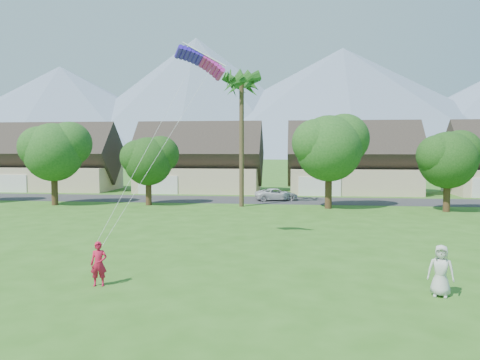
# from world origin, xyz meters

# --- Properties ---
(ground) EXTENTS (500.00, 500.00, 0.00)m
(ground) POSITION_xyz_m (0.00, 0.00, 0.00)
(ground) COLOR #2D6019
(ground) RESTS_ON ground
(street) EXTENTS (90.00, 7.00, 0.01)m
(street) POSITION_xyz_m (0.00, 34.00, 0.01)
(street) COLOR #2D2D30
(street) RESTS_ON ground
(kite_flyer) EXTENTS (0.73, 0.55, 1.80)m
(kite_flyer) POSITION_xyz_m (-4.86, 2.74, 0.90)
(kite_flyer) COLOR #BB1535
(kite_flyer) RESTS_ON ground
(watcher) EXTENTS (1.08, 0.85, 1.94)m
(watcher) POSITION_xyz_m (8.35, 2.96, 0.97)
(watcher) COLOR beige
(watcher) RESTS_ON ground
(parked_car) EXTENTS (4.88, 3.19, 1.25)m
(parked_car) POSITION_xyz_m (1.07, 34.00, 0.62)
(parked_car) COLOR silver
(parked_car) RESTS_ON ground
(mountain_ridge) EXTENTS (540.00, 240.00, 70.00)m
(mountain_ridge) POSITION_xyz_m (10.40, 260.00, 29.07)
(mountain_ridge) COLOR slate
(mountain_ridge) RESTS_ON ground
(houses_row) EXTENTS (72.75, 8.19, 8.86)m
(houses_row) POSITION_xyz_m (0.49, 42.99, 3.44)
(houses_row) COLOR beige
(houses_row) RESTS_ON ground
(tree_row) EXTENTS (62.27, 6.67, 8.45)m
(tree_row) POSITION_xyz_m (-1.14, 27.92, 4.89)
(tree_row) COLOR #47301C
(tree_row) RESTS_ON ground
(fan_palm) EXTENTS (3.00, 3.00, 13.80)m
(fan_palm) POSITION_xyz_m (-2.00, 28.50, 11.80)
(fan_palm) COLOR #4C3D26
(fan_palm) RESTS_ON ground
(parafoil_kite) EXTENTS (3.01, 1.37, 0.50)m
(parafoil_kite) POSITION_xyz_m (-2.28, 10.97, 10.39)
(parafoil_kite) COLOR #351AC6
(parafoil_kite) RESTS_ON ground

